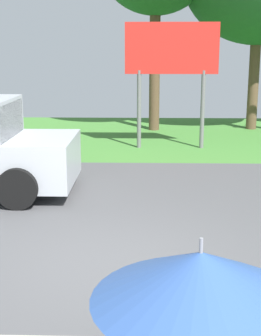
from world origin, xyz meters
TOP-DOWN VIEW (x-y plane):
  - ground_plane at (0.00, 2.95)m, footprint 40.00×22.00m
  - roadside_billboard at (1.22, 7.94)m, footprint 2.60×0.12m

SIDE VIEW (x-z plane):
  - ground_plane at x=0.00m, z-range -0.15..0.05m
  - roadside_billboard at x=1.22m, z-range 0.80..4.30m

